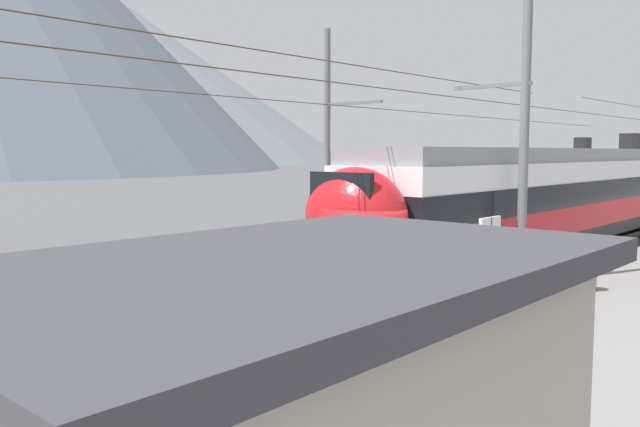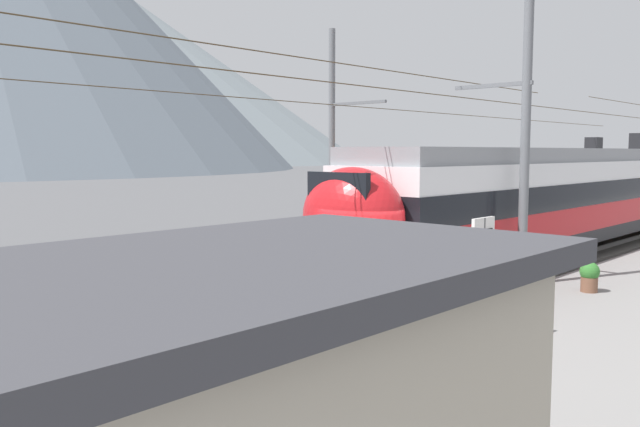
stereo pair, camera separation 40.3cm
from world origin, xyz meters
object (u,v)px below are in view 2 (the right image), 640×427
Objects in this scene: platform_sign at (483,252)px; catenary_mast_mid at (521,132)px; train_far_track at (556,181)px; train_near_platform at (596,191)px; catenary_mast_far_side at (335,138)px; passenger_walking at (254,415)px; potted_plant_platform_edge at (590,275)px.

catenary_mast_mid is at bearing 20.30° from platform_sign.
train_near_platform is at bearing -146.38° from train_far_track.
train_far_track is at bearing -8.57° from catenary_mast_far_side.
train_far_track is 14.85m from catenary_mast_far_side.
train_near_platform is at bearing -41.25° from catenary_mast_far_side.
catenary_mast_far_side is at bearing 74.02° from catenary_mast_mid.
platform_sign is (-5.39, -1.99, -2.26)m from catenary_mast_mid.
passenger_walking is 12.09m from potted_plant_platform_edge.
catenary_mast_mid reaches higher than catenary_mast_far_side.
catenary_mast_mid is (-10.13, -1.77, 2.02)m from train_near_platform.
catenary_mast_far_side reaches higher than train_near_platform.
train_far_track is 30.19m from passenger_walking.
catenary_mast_mid is at bearing -159.58° from train_far_track.
train_near_platform is 22.37m from passenger_walking.
train_near_platform is 10.52m from potted_plant_platform_edge.
platform_sign is at bearing -166.37° from train_near_platform.
platform_sign is 5.86m from potted_plant_platform_edge.
train_near_platform reaches higher than platform_sign.
train_near_platform is 0.74× the size of catenary_mast_far_side.
train_near_platform is at bearing 13.63° from platform_sign.
potted_plant_platform_edge is at bearing -79.16° from catenary_mast_mid.
potted_plant_platform_edge is (12.00, 1.39, -0.53)m from passenger_walking.
train_near_platform is 18.21× the size of passenger_walking.
platform_sign is at bearing -159.61° from train_far_track.
catenary_mast_mid is 24.65× the size of passenger_walking.
passenger_walking is at bearing -167.35° from train_near_platform.
train_near_platform is at bearing 19.66° from potted_plant_platform_edge.
catenary_mast_far_side reaches higher than train_far_track.
passenger_walking reaches higher than potted_plant_platform_edge.
train_far_track reaches higher than potted_plant_platform_edge.
train_far_track reaches higher than passenger_walking.
passenger_walking is (-11.67, -3.12, -2.98)m from catenary_mast_mid.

